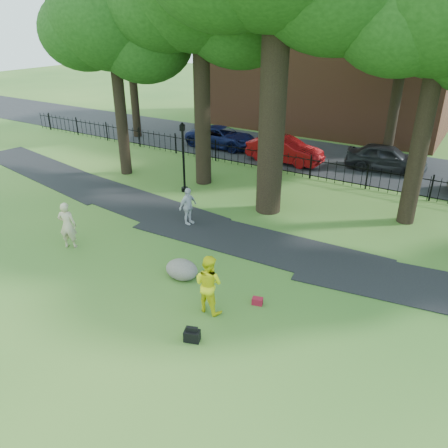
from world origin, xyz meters
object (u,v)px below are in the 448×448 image
Objects in this scene: woman at (67,225)px; man at (209,284)px; lamppost at (184,158)px; red_sedan at (285,150)px; boulder at (182,268)px.

man is at bearing 147.98° from woman.
woman is 0.99× the size of man.
man is at bearing -68.88° from lamppost.
man is 15.07m from red_sedan.
red_sedan is (-4.18, 14.48, -0.17)m from man.
lamppost is at bearing -45.99° from man.
woman is at bearing -173.84° from boulder.
woman is at bearing -111.21° from lamppost.
lamppost is 0.76× the size of red_sedan.
man is 0.53× the size of lamppost.
boulder is at bearing -167.89° from red_sedan.
red_sedan reaches higher than boulder.
lamppost is (-6.40, 7.50, 0.77)m from man.
red_sedan is at bearing -127.43° from woman.
man is 9.89m from lamppost.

